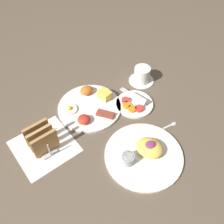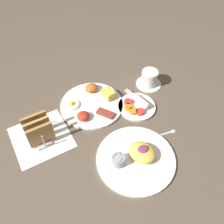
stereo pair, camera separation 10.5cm
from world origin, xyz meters
name	(u,v)px [view 2 (the right image)]	position (x,y,z in m)	size (l,w,h in m)	color
ground_plane	(101,132)	(0.00, 0.00, 0.00)	(3.00, 3.00, 0.00)	brown
napkin_flat	(41,137)	(-0.22, 0.09, 0.00)	(0.22, 0.22, 0.00)	white
plate_breakfast	(92,103)	(0.04, 0.15, 0.01)	(0.28, 0.28, 0.05)	white
plate_condiments	(137,106)	(0.20, 0.04, 0.01)	(0.16, 0.18, 0.04)	white
plate_foreground	(136,157)	(0.06, -0.18, 0.01)	(0.30, 0.30, 0.06)	white
toast_rack	(38,130)	(-0.22, 0.09, 0.05)	(0.10, 0.12, 0.10)	#B7B7BC
coffee_cup	(149,79)	(0.33, 0.14, 0.04)	(0.12, 0.12, 0.08)	white
teaspoon	(166,133)	(0.23, -0.14, 0.00)	(0.13, 0.03, 0.01)	silver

